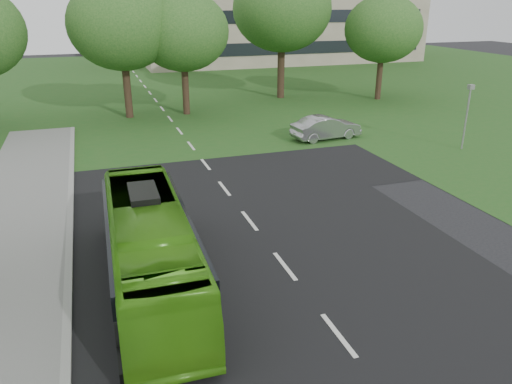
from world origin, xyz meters
TOP-DOWN VIEW (x-y plane):
  - ground at (0.00, 0.00)m, footprint 160.00×160.00m
  - street_surfaces at (-0.38, 22.75)m, footprint 120.00×120.00m
  - tree_park_b at (-2.88, 27.55)m, footprint 7.80×7.80m
  - tree_park_c at (1.58, 27.34)m, footprint 7.04×7.04m
  - tree_park_d at (11.32, 31.58)m, footprint 8.73×8.73m
  - tree_park_e at (19.53, 28.00)m, footprint 6.80×6.80m
  - bus at (-4.50, 2.17)m, footprint 2.53×10.00m
  - sedan at (8.80, 16.86)m, footprint 4.80×2.17m
  - camera_pole at (15.71, 12.00)m, footprint 0.33×0.28m

SIDE VIEW (x-z plane):
  - ground at x=0.00m, z-range 0.00..0.00m
  - street_surfaces at x=-0.38m, z-range -0.05..0.10m
  - sedan at x=8.80m, z-range 0.00..1.53m
  - bus at x=-4.50m, z-range 0.00..2.77m
  - camera_pole at x=15.71m, z-range 0.57..4.52m
  - tree_park_e at x=19.53m, z-range 1.63..10.70m
  - tree_park_c at x=1.58m, z-range 1.67..11.01m
  - tree_park_b at x=-2.88m, z-range 1.78..12.01m
  - tree_park_d at x=11.32m, z-range 2.04..13.59m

